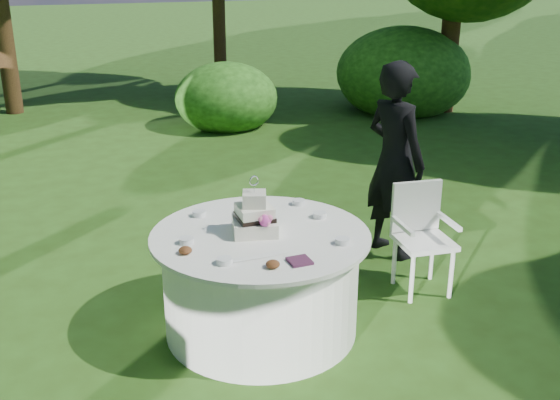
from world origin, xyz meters
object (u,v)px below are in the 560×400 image
at_px(napkins, 300,261).
at_px(table, 261,282).
at_px(guest, 395,161).
at_px(cake, 255,218).
at_px(chair, 421,229).

height_order(napkins, table, napkins).
relative_size(napkins, guest, 0.08).
distance_m(napkins, cake, 0.58).
bearing_deg(chair, guest, 77.90).
distance_m(table, cake, 0.50).
distance_m(guest, table, 1.87).
bearing_deg(cake, napkins, -79.98).
bearing_deg(napkins, chair, 26.40).
bearing_deg(table, guest, 27.67).
bearing_deg(guest, cake, 102.79).
relative_size(napkins, chair, 0.16).
height_order(guest, table, guest).
bearing_deg(cake, guest, 26.47).
relative_size(guest, cake, 4.22).
relative_size(table, chair, 1.75).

